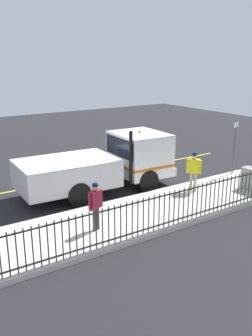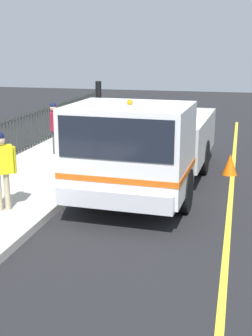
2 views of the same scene
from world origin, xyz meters
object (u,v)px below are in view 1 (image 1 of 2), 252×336
(work_truck, at_px, (110,161))
(pedestrian_distant, at_px, (96,201))
(worker_standing, at_px, (194,167))
(traffic_cone, at_px, (49,178))
(street_sign, at_px, (235,141))
(utility_cabinet, at_px, (252,179))

(work_truck, height_order, pedestrian_distant, work_truck)
(work_truck, relative_size, worker_standing, 4.06)
(work_truck, height_order, traffic_cone, work_truck)
(pedestrian_distant, relative_size, street_sign, 0.63)
(worker_standing, bearing_deg, utility_cabinet, -157.24)
(pedestrian_distant, bearing_deg, worker_standing, 171.23)
(work_truck, distance_m, traffic_cone, 2.98)
(worker_standing, height_order, utility_cabinet, worker_standing)
(work_truck, xyz_separation_m, pedestrian_distant, (3.50, -2.65, -0.10))
(worker_standing, xyz_separation_m, traffic_cone, (-4.51, -4.51, -0.89))
(pedestrian_distant, bearing_deg, work_truck, -146.47)
(utility_cabinet, bearing_deg, traffic_cone, -130.94)
(work_truck, bearing_deg, worker_standing, 47.05)
(work_truck, relative_size, street_sign, 2.64)
(work_truck, distance_m, utility_cabinet, 6.04)
(worker_standing, xyz_separation_m, utility_cabinet, (1.27, 2.15, -0.56))
(worker_standing, height_order, pedestrian_distant, worker_standing)
(worker_standing, relative_size, utility_cabinet, 1.80)
(work_truck, height_order, street_sign, street_sign)
(utility_cabinet, bearing_deg, street_sign, 150.44)
(pedestrian_distant, xyz_separation_m, traffic_cone, (-5.47, 0.63, -0.86))
(street_sign, bearing_deg, work_truck, -107.28)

